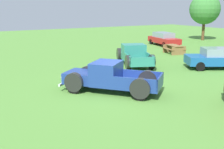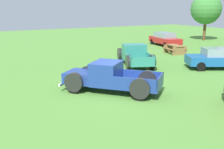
{
  "view_description": "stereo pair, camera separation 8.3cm",
  "coord_description": "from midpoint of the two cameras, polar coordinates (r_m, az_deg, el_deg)",
  "views": [
    {
      "loc": [
        11.62,
        -7.02,
        4.18
      ],
      "look_at": [
        0.07,
        -0.25,
        0.9
      ],
      "focal_mm": 44.51,
      "sensor_mm": 36.0,
      "label": 1
    },
    {
      "loc": [
        11.66,
        -6.95,
        4.18
      ],
      "look_at": [
        0.07,
        -0.25,
        0.9
      ],
      "focal_mm": 44.51,
      "sensor_mm": 36.0,
      "label": 2
    }
  ],
  "objects": [
    {
      "name": "oak_tree_west",
      "position": [
        37.33,
        18.83,
        12.59
      ],
      "size": [
        3.77,
        3.77,
        5.77
      ],
      "color": "brown",
      "rests_on": "ground_plane"
    },
    {
      "name": "sedan_distant_b",
      "position": [
        20.49,
        21.3,
        3.2
      ],
      "size": [
        3.66,
        4.6,
        1.43
      ],
      "color": "#195699",
      "rests_on": "ground_plane"
    },
    {
      "name": "picnic_table",
      "position": [
        26.0,
        12.91,
        5.28
      ],
      "size": [
        2.08,
        1.83,
        0.78
      ],
      "color": "olive",
      "rests_on": "ground_plane"
    },
    {
      "name": "pickup_truck_behind_left",
      "position": [
        20.67,
        4.62,
        4.08
      ],
      "size": [
        5.2,
        3.4,
        1.5
      ],
      "color": "#2D8475",
      "rests_on": "ground_plane"
    },
    {
      "name": "sedan_distant_a",
      "position": [
        31.2,
        10.88,
        7.22
      ],
      "size": [
        4.52,
        2.48,
        1.43
      ],
      "color": "#B21E1E",
      "rests_on": "ground_plane"
    },
    {
      "name": "ground_plane",
      "position": [
        14.21,
        0.88,
        -3.35
      ],
      "size": [
        80.0,
        80.0,
        0.0
      ],
      "primitive_type": "plane",
      "color": "#548C38"
    },
    {
      "name": "pickup_truck_foreground",
      "position": [
        13.94,
        -1.23,
        -0.58
      ],
      "size": [
        4.9,
        4.56,
        1.52
      ],
      "color": "navy",
      "rests_on": "ground_plane"
    }
  ]
}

